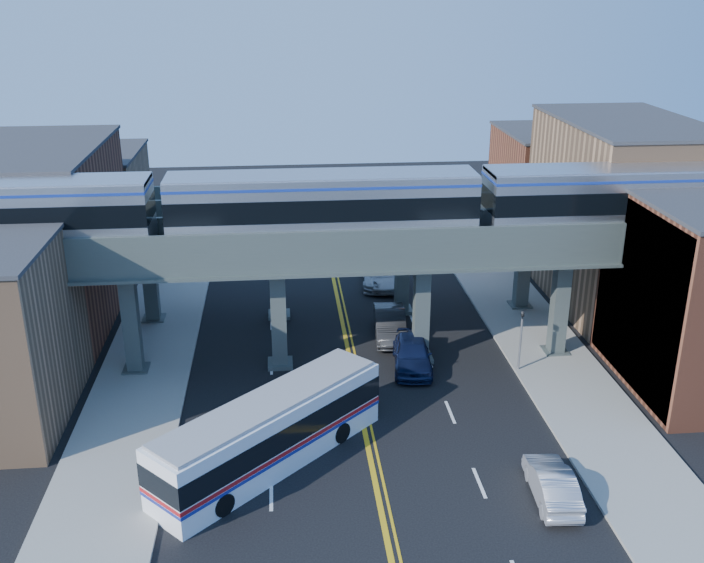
{
  "coord_description": "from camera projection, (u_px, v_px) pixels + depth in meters",
  "views": [
    {
      "loc": [
        -3.72,
        -31.94,
        20.37
      ],
      "look_at": [
        -0.0,
        7.1,
        5.3
      ],
      "focal_mm": 40.0,
      "sensor_mm": 36.0,
      "label": 1
    }
  ],
  "objects": [
    {
      "name": "stop_sign",
      "position": [
        366.0,
        376.0,
        39.5
      ],
      "size": [
        0.76,
        0.09,
        2.63
      ],
      "color": "slate",
      "rests_on": "ground"
    },
    {
      "name": "elevated_viaduct_near",
      "position": [
        350.0,
        255.0,
        42.43
      ],
      "size": [
        52.0,
        3.6,
        7.4
      ],
      "color": "#424D4B",
      "rests_on": "ground"
    },
    {
      "name": "transit_bus",
      "position": [
        270.0,
        432.0,
        34.84
      ],
      "size": [
        10.55,
        10.22,
        3.1
      ],
      "rotation": [
        0.0,
        0.0,
        0.76
      ],
      "color": "white",
      "rests_on": "ground"
    },
    {
      "name": "building_west_b",
      "position": [
        42.0,
        237.0,
        48.57
      ],
      "size": [
        8.0,
        14.0,
        11.0
      ],
      "primitive_type": "cube",
      "color": "brown",
      "rests_on": "ground"
    },
    {
      "name": "sidewalk_east",
      "position": [
        536.0,
        338.0,
        47.59
      ],
      "size": [
        5.0,
        70.0,
        0.16
      ],
      "primitive_type": "cube",
      "color": "gray",
      "rests_on": "ground"
    },
    {
      "name": "ground",
      "position": [
        366.0,
        438.0,
        37.31
      ],
      "size": [
        120.0,
        120.0,
        0.0
      ],
      "primitive_type": "plane",
      "color": "black",
      "rests_on": "ground"
    },
    {
      "name": "car_parked_curb",
      "position": [
        552.0,
        484.0,
        32.74
      ],
      "size": [
        1.84,
        4.52,
        1.46
      ],
      "primitive_type": "imported",
      "rotation": [
        0.0,
        0.0,
        3.07
      ],
      "color": "#A7A7AB",
      "rests_on": "ground"
    },
    {
      "name": "elevated_viaduct_far",
      "position": [
        340.0,
        219.0,
        48.93
      ],
      "size": [
        52.0,
        3.6,
        7.4
      ],
      "color": "#424D4B",
      "rests_on": "ground"
    },
    {
      "name": "car_lane_c",
      "position": [
        383.0,
        276.0,
        55.86
      ],
      "size": [
        2.47,
        5.16,
        1.42
      ],
      "primitive_type": "imported",
      "rotation": [
        0.0,
        0.0,
        0.02
      ],
      "color": "#BCBCBE",
      "rests_on": "ground"
    },
    {
      "name": "building_east_b",
      "position": [
        618.0,
        214.0,
        51.67
      ],
      "size": [
        8.0,
        14.0,
        12.0
      ],
      "primitive_type": "cube",
      "color": "#9C7351",
      "rests_on": "ground"
    },
    {
      "name": "traffic_signal",
      "position": [
        521.0,
        334.0,
        42.88
      ],
      "size": [
        0.15,
        0.18,
        4.1
      ],
      "color": "slate",
      "rests_on": "ground"
    },
    {
      "name": "car_lane_b",
      "position": [
        390.0,
        324.0,
        47.65
      ],
      "size": [
        2.2,
        5.33,
        1.72
      ],
      "primitive_type": "imported",
      "rotation": [
        0.0,
        0.0,
        -0.07
      ],
      "color": "#2D2E30",
      "rests_on": "ground"
    },
    {
      "name": "transit_train",
      "position": [
        323.0,
        204.0,
        41.25
      ],
      "size": [
        50.16,
        3.15,
        3.67
      ],
      "color": "black",
      "rests_on": "elevated_viaduct_near"
    },
    {
      "name": "car_lane_a",
      "position": [
        412.0,
        353.0,
        43.9
      ],
      "size": [
        2.65,
        5.42,
        1.78
      ],
      "primitive_type": "imported",
      "rotation": [
        0.0,
        0.0,
        -0.11
      ],
      "color": "#0F183A",
      "rests_on": "ground"
    },
    {
      "name": "sidewalk_west",
      "position": [
        151.0,
        354.0,
        45.56
      ],
      "size": [
        5.0,
        70.0,
        0.16
      ],
      "primitive_type": "cube",
      "color": "gray",
      "rests_on": "ground"
    },
    {
      "name": "building_east_c",
      "position": [
        551.0,
        188.0,
        64.28
      ],
      "size": [
        8.0,
        10.0,
        9.0
      ],
      "primitive_type": "cube",
      "color": "brown",
      "rests_on": "ground"
    },
    {
      "name": "car_lane_d",
      "position": [
        377.0,
        275.0,
        55.98
      ],
      "size": [
        2.61,
        5.2,
        1.45
      ],
      "primitive_type": "imported",
      "rotation": [
        0.0,
        0.0,
        -0.12
      ],
      "color": "#AEAFB3",
      "rests_on": "ground"
    },
    {
      "name": "building_west_c",
      "position": [
        90.0,
        205.0,
        61.19
      ],
      "size": [
        8.0,
        10.0,
        8.0
      ],
      "primitive_type": "cube",
      "color": "#9C7351",
      "rests_on": "ground"
    },
    {
      "name": "mural_panel",
      "position": [
        637.0,
        303.0,
        40.61
      ],
      "size": [
        0.1,
        9.5,
        9.5
      ],
      "primitive_type": "cube",
      "color": "teal",
      "rests_on": "ground"
    }
  ]
}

